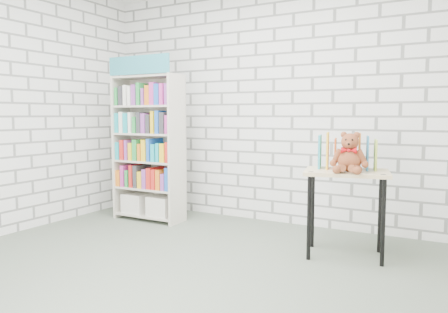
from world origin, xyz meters
The scene contains 6 objects.
ground centered at (0.00, 0.00, 0.00)m, with size 4.50×4.50×0.00m, color #525C4E.
room_shell centered at (0.00, 0.00, 1.78)m, with size 4.52×4.02×2.81m.
bookshelf centered at (-1.34, 1.36, 0.89)m, with size 0.87×0.34×1.95m.
display_table centered at (1.08, 1.12, 0.67)m, with size 0.82×0.65×0.78m.
table_books centered at (1.05, 1.23, 0.93)m, with size 0.54×0.33×0.30m.
teddy_bear centered at (1.12, 1.01, 0.92)m, with size 0.32×0.30×0.35m.
Camera 1 is at (2.00, -2.78, 1.27)m, focal length 35.00 mm.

